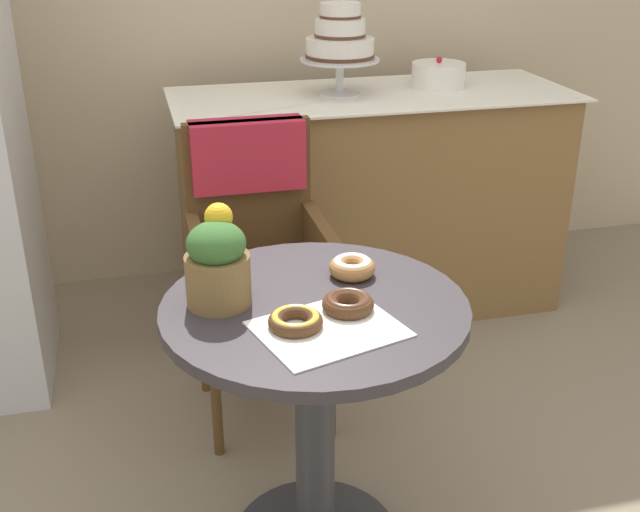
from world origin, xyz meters
TOP-DOWN VIEW (x-y plane):
  - cafe_table at (0.00, 0.00)m, footprint 0.72×0.72m
  - wicker_chair at (-0.02, 0.71)m, footprint 0.42×0.45m
  - paper_napkin at (-0.00, -0.13)m, footprint 0.36×0.31m
  - donut_front at (0.13, 0.12)m, footprint 0.12×0.12m
  - donut_mid at (-0.07, -0.10)m, footprint 0.12×0.12m
  - donut_side at (0.06, -0.05)m, footprint 0.12×0.12m
  - flower_vase at (-0.21, 0.06)m, footprint 0.15×0.15m
  - display_counter at (0.55, 1.30)m, footprint 1.56×0.62m
  - tiered_cake_stand at (0.41, 1.30)m, footprint 0.30×0.30m
  - round_layer_cake at (0.83, 1.35)m, footprint 0.21×0.21m

SIDE VIEW (x-z plane):
  - display_counter at x=0.55m, z-range 0.00..0.90m
  - cafe_table at x=0.00m, z-range 0.15..0.87m
  - wicker_chair at x=-0.02m, z-range 0.16..1.12m
  - paper_napkin at x=0.00m, z-range 0.72..0.72m
  - donut_mid at x=-0.07m, z-range 0.72..0.76m
  - donut_side at x=0.06m, z-range 0.72..0.76m
  - donut_front at x=0.13m, z-range 0.72..0.77m
  - flower_vase at x=-0.21m, z-range 0.71..0.94m
  - round_layer_cake at x=0.83m, z-range 0.89..1.01m
  - tiered_cake_stand at x=0.41m, z-range 0.93..1.27m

